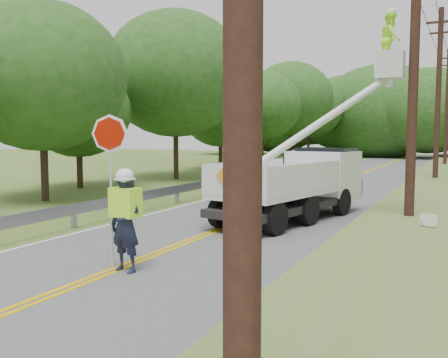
% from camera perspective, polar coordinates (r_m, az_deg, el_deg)
% --- Properties ---
extents(ground, '(140.00, 140.00, 0.00)m').
position_cam_1_polar(ground, '(10.27, -15.05, -11.13)').
color(ground, '#4B6224').
rests_on(ground, ground).
extents(road, '(7.20, 96.00, 0.03)m').
position_cam_1_polar(road, '(22.57, 8.90, -2.11)').
color(road, '#4A4B4D').
rests_on(road, ground).
extents(guardrail, '(0.18, 48.00, 0.77)m').
position_cam_1_polar(guardrail, '(24.79, 0.62, -0.13)').
color(guardrail, gray).
rests_on(guardrail, ground).
extents(utility_poles, '(1.60, 43.30, 10.00)m').
position_cam_1_polar(utility_poles, '(24.60, 22.61, 10.43)').
color(utility_poles, black).
rests_on(utility_poles, ground).
extents(treeline_left, '(9.75, 56.46, 10.58)m').
position_cam_1_polar(treeline_left, '(40.89, 1.16, 9.23)').
color(treeline_left, '#332319').
rests_on(treeline_left, ground).
extents(treeline_horizon, '(56.14, 13.82, 11.66)m').
position_cam_1_polar(treeline_horizon, '(64.10, 19.68, 7.26)').
color(treeline_horizon, '#1F4B13').
rests_on(treeline_horizon, ground).
extents(flagger, '(1.21, 0.56, 3.24)m').
position_cam_1_polar(flagger, '(10.41, -11.26, -4.23)').
color(flagger, '#191E33').
rests_on(flagger, road).
extents(bucket_truck, '(5.12, 6.99, 6.58)m').
position_cam_1_polar(bucket_truck, '(17.26, 9.86, 0.66)').
color(bucket_truck, black).
rests_on(bucket_truck, road).
extents(suv_silver, '(2.44, 5.23, 1.45)m').
position_cam_1_polar(suv_silver, '(22.10, 4.44, -0.30)').
color(suv_silver, '#A6A7AE').
rests_on(suv_silver, road).
extents(suv_darkgrey, '(3.52, 6.13, 1.67)m').
position_cam_1_polar(suv_darkgrey, '(36.15, 11.96, 1.91)').
color(suv_darkgrey, '#37383E').
rests_on(suv_darkgrey, road).
extents(stop_sign_permanent, '(0.51, 0.09, 2.42)m').
position_cam_1_polar(stop_sign_permanent, '(27.55, 1.20, 2.57)').
color(stop_sign_permanent, gray).
rests_on(stop_sign_permanent, ground).
extents(yard_sign, '(0.45, 0.17, 0.67)m').
position_cam_1_polar(yard_sign, '(14.75, 22.40, -4.47)').
color(yard_sign, white).
rests_on(yard_sign, ground).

